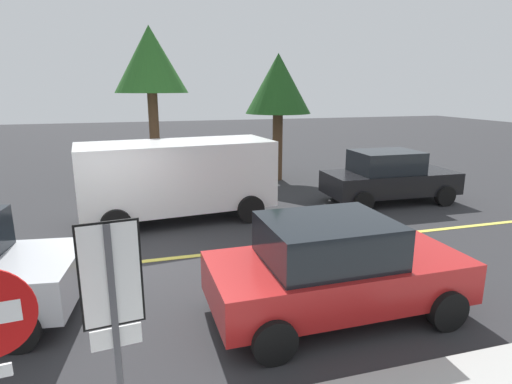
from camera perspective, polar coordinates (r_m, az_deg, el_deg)
The scene contains 8 objects.
ground_plane at distance 9.47m, azimuth -16.79°, elevation -9.22°, with size 80.00×80.00×0.00m, color #2D2D30.
lane_marking_centre at distance 9.85m, azimuth 1.07°, elevation -7.65°, with size 28.00×0.16×0.01m, color #E0D14C.
speed_limit_sign at distance 4.09m, azimuth -18.74°, elevation -13.93°, with size 0.54×0.08×2.52m.
white_van at distance 11.85m, azimuth -10.70°, elevation 2.19°, with size 5.38×2.70×2.20m.
car_black_far_lane at distance 14.23m, azimuth 17.55°, elevation 1.96°, with size 4.26×2.03×1.68m.
car_red_approaching at distance 6.98m, azimuth 10.56°, elevation -10.01°, with size 4.15×2.11×1.64m.
tree_left_verge at distance 16.78m, azimuth 3.02°, elevation 14.22°, with size 2.55×2.55×4.92m.
tree_centre_verge at distance 15.31m, azimuth -14.12°, elevation 16.71°, with size 2.48×2.48×5.67m.
Camera 1 is at (0.28, -8.75, 3.62)m, focal length 29.54 mm.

